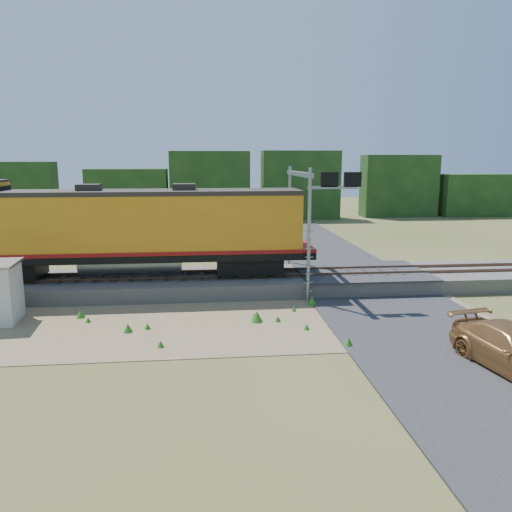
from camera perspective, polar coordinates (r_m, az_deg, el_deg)
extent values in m
plane|color=#475123|center=(21.39, -1.35, -7.91)|extent=(140.00, 140.00, 0.00)
cube|color=slate|center=(27.02, -2.38, -2.99)|extent=(70.00, 5.00, 0.80)
cube|color=brown|center=(26.21, -2.29, -2.35)|extent=(70.00, 0.10, 0.16)
cube|color=brown|center=(27.61, -2.48, -1.66)|extent=(70.00, 0.10, 0.16)
cube|color=#8C7754|center=(21.80, -6.75, -7.57)|extent=(26.00, 8.00, 0.03)
cube|color=#38383A|center=(28.21, 11.96, -1.72)|extent=(7.00, 5.20, 0.06)
cube|color=#38383A|center=(43.58, 5.52, 1.87)|extent=(7.00, 24.00, 0.08)
cube|color=#173513|center=(58.31, -4.39, 7.37)|extent=(36.00, 3.00, 6.50)
cube|color=black|center=(28.60, -26.52, -1.34)|extent=(3.45, 2.21, 0.86)
cube|color=black|center=(26.85, -0.79, -0.90)|extent=(3.45, 2.21, 0.86)
cube|color=black|center=(26.91, -14.13, 0.10)|extent=(19.18, 2.88, 0.35)
cylinder|color=gray|center=(27.00, -14.08, -0.85)|extent=(5.27, 1.15, 1.15)
cube|color=orange|center=(26.66, -14.29, 3.61)|extent=(17.74, 2.78, 2.97)
cube|color=maroon|center=(26.86, -14.15, 0.71)|extent=(19.18, 2.92, 0.17)
cube|color=#28231E|center=(26.51, -14.46, 7.04)|extent=(17.74, 2.83, 0.23)
cube|color=#28231E|center=(26.84, -18.56, 7.34)|extent=(1.15, 0.96, 0.43)
cube|color=#28231E|center=(26.23, -8.20, 7.72)|extent=(1.15, 0.96, 0.43)
cylinder|color=gray|center=(24.18, 6.07, 2.24)|extent=(0.17, 0.17, 6.54)
cylinder|color=gray|center=(29.62, 3.83, 3.89)|extent=(0.17, 0.17, 6.54)
cube|color=gray|center=(26.65, 4.94, 9.33)|extent=(0.23, 6.20, 0.23)
cube|color=gray|center=(24.19, 8.81, 7.75)|extent=(2.43, 0.14, 0.14)
cube|color=black|center=(24.13, 8.40, 8.64)|extent=(0.84, 0.14, 0.70)
cube|color=black|center=(24.43, 10.98, 8.59)|extent=(0.84, 0.14, 0.70)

